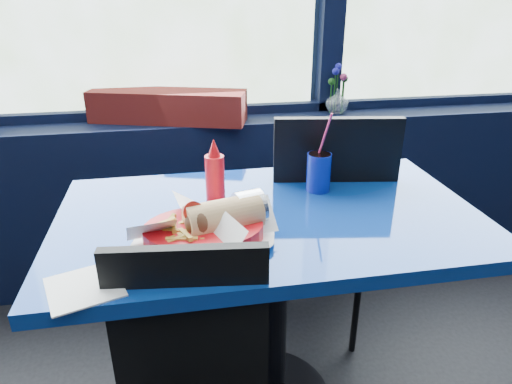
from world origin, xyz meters
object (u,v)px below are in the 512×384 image
object	(u,v)px
near_table	(269,266)
food_basket	(207,230)
ketchup_bottle	(215,178)
soda_cup	(319,171)
chair_near_back	(316,216)
planter_box	(168,106)
flower_vase	(337,98)

from	to	relation	value
near_table	food_basket	size ratio (longest dim) A/B	3.46
food_basket	ketchup_bottle	size ratio (longest dim) A/B	1.67
near_table	soda_cup	size ratio (longest dim) A/B	4.69
chair_near_back	near_table	bearing A→B (deg)	61.06
near_table	ketchup_bottle	bearing A→B (deg)	155.06
near_table	soda_cup	bearing A→B (deg)	35.49
chair_near_back	soda_cup	size ratio (longest dim) A/B	3.77
soda_cup	planter_box	bearing A→B (deg)	122.29
planter_box	soda_cup	xyz separation A→B (m)	(0.46, -0.73, -0.05)
planter_box	ketchup_bottle	bearing A→B (deg)	-63.47
flower_vase	soda_cup	world-z (taller)	flower_vase
food_basket	planter_box	bearing A→B (deg)	105.23
chair_near_back	flower_vase	world-z (taller)	flower_vase
chair_near_back	food_basket	bearing A→B (deg)	55.54
chair_near_back	ketchup_bottle	distance (m)	0.55
near_table	planter_box	world-z (taller)	planter_box
near_table	flower_vase	distance (m)	1.05
flower_vase	ketchup_bottle	world-z (taller)	flower_vase
chair_near_back	flower_vase	bearing A→B (deg)	-106.05
chair_near_back	flower_vase	size ratio (longest dim) A/B	4.28
near_table	ketchup_bottle	xyz separation A→B (m)	(-0.15, 0.07, 0.27)
food_basket	soda_cup	size ratio (longest dim) A/B	1.36
chair_near_back	ketchup_bottle	size ratio (longest dim) A/B	4.64
near_table	soda_cup	xyz separation A→B (m)	(0.18, 0.13, 0.25)
near_table	soda_cup	distance (m)	0.33
ketchup_bottle	flower_vase	bearing A→B (deg)	50.97
food_basket	soda_cup	bearing A→B (deg)	46.87
planter_box	soda_cup	size ratio (longest dim) A/B	2.64
planter_box	flower_vase	bearing A→B (deg)	18.16
chair_near_back	planter_box	xyz separation A→B (m)	(-0.52, 0.54, 0.31)
chair_near_back	soda_cup	xyz separation A→B (m)	(-0.06, -0.19, 0.26)
near_table	ketchup_bottle	size ratio (longest dim) A/B	5.77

